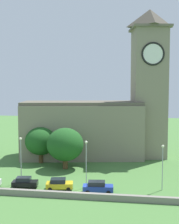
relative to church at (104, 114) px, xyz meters
The scene contains 11 objects.
ground_plane 14.17m from the church, 94.20° to the right, with size 200.00×200.00×0.00m, color #477538.
church is the anchor object (origin of this frame).
quay_barrier 29.00m from the church, 91.55° to the right, with size 41.60×0.70×0.94m, color gray.
car_black 27.55m from the church, 113.27° to the right, with size 4.26×2.48×1.75m.
car_yellow 25.98m from the church, 100.77° to the right, with size 4.47×2.85×1.78m.
car_blue 26.21m from the church, 86.12° to the right, with size 4.80×2.46×1.85m.
streetlamp_west_mid 25.13m from the church, 118.30° to the right, with size 0.44×0.44×7.82m.
streetlamp_central 22.89m from the church, 91.19° to the right, with size 0.44×0.44×7.67m.
streetlamp_east_mid 25.13m from the church, 61.94° to the right, with size 0.44×0.44×7.24m.
tree_riverside_east 15.79m from the church, 148.14° to the right, with size 6.63×6.63×7.67m.
tree_by_tower 14.27m from the church, 118.65° to the right, with size 7.29×7.29×8.15m.
Camera 1 is at (8.01, -44.96, 16.41)m, focal length 49.13 mm.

